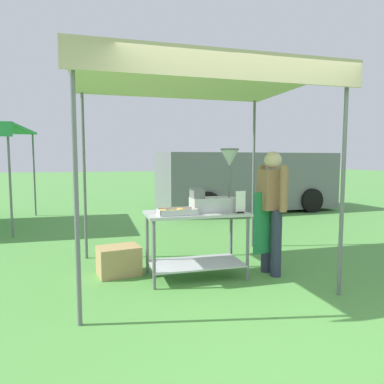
# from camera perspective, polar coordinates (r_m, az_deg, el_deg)

# --- Properties ---
(ground_plane) EXTENTS (70.00, 70.00, 0.00)m
(ground_plane) POSITION_cam_1_polar(r_m,az_deg,el_deg) (9.29, -6.18, -4.05)
(ground_plane) COLOR #519342
(stall_canopy) EXTENTS (2.96, 2.46, 2.53)m
(stall_canopy) POSITION_cam_1_polar(r_m,az_deg,el_deg) (4.57, 0.35, 17.09)
(stall_canopy) COLOR slate
(stall_canopy) RESTS_ON ground
(donut_cart) EXTENTS (1.27, 0.66, 0.85)m
(donut_cart) POSITION_cam_1_polar(r_m,az_deg,el_deg) (4.47, 0.68, -6.38)
(donut_cart) COLOR #B7B7BC
(donut_cart) RESTS_ON ground
(donut_tray) EXTENTS (0.46, 0.28, 0.07)m
(donut_tray) POSITION_cam_1_polar(r_m,az_deg,el_deg) (4.23, -2.59, -3.30)
(donut_tray) COLOR #B7B7BC
(donut_tray) RESTS_ON donut_cart
(donut_fryer) EXTENTS (0.62, 0.28, 0.80)m
(donut_fryer) POSITION_cam_1_polar(r_m,az_deg,el_deg) (4.46, 3.93, 0.14)
(donut_fryer) COLOR #B7B7BC
(donut_fryer) RESTS_ON donut_cart
(menu_sign) EXTENTS (0.13, 0.05, 0.27)m
(menu_sign) POSITION_cam_1_polar(r_m,az_deg,el_deg) (4.38, 7.89, -1.86)
(menu_sign) COLOR black
(menu_sign) RESTS_ON donut_cart
(vendor) EXTENTS (0.46, 0.54, 1.61)m
(vendor) POSITION_cam_1_polar(r_m,az_deg,el_deg) (4.68, 12.80, -2.24)
(vendor) COLOR #2D3347
(vendor) RESTS_ON ground
(supply_crate) EXTENTS (0.59, 0.47, 0.38)m
(supply_crate) POSITION_cam_1_polar(r_m,az_deg,el_deg) (4.77, -11.80, -10.86)
(supply_crate) COLOR tan
(supply_crate) RESTS_ON ground
(van_grey) EXTENTS (5.20, 2.32, 1.69)m
(van_grey) POSITION_cam_1_polar(r_m,az_deg,el_deg) (10.49, 8.87, 1.82)
(van_grey) COLOR slate
(van_grey) RESTS_ON ground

